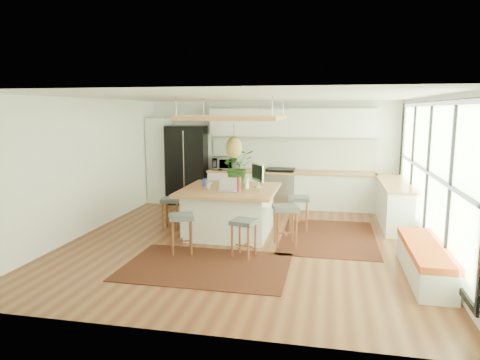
% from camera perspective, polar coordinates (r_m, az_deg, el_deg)
% --- Properties ---
extents(floor, '(7.00, 7.00, 0.00)m').
position_cam_1_polar(floor, '(8.37, 0.65, -8.03)').
color(floor, brown).
rests_on(floor, ground).
extents(ceiling, '(7.00, 7.00, 0.00)m').
position_cam_1_polar(ceiling, '(8.00, 0.69, 10.77)').
color(ceiling, white).
rests_on(ceiling, ground).
extents(wall_back, '(6.50, 0.00, 6.50)m').
position_cam_1_polar(wall_back, '(11.51, 4.02, 3.52)').
color(wall_back, white).
rests_on(wall_back, ground).
extents(wall_front, '(6.50, 0.00, 6.50)m').
position_cam_1_polar(wall_front, '(4.75, -7.48, -4.59)').
color(wall_front, white).
rests_on(wall_front, ground).
extents(wall_left, '(0.00, 7.00, 7.00)m').
position_cam_1_polar(wall_left, '(9.26, -19.49, 1.65)').
color(wall_left, white).
rests_on(wall_left, ground).
extents(wall_right, '(0.00, 7.00, 7.00)m').
position_cam_1_polar(wall_right, '(8.12, 23.81, 0.41)').
color(wall_right, white).
rests_on(wall_right, ground).
extents(window_wall, '(0.10, 6.20, 2.60)m').
position_cam_1_polar(window_wall, '(8.10, 23.63, 0.77)').
color(window_wall, black).
rests_on(window_wall, wall_right).
extents(pantry, '(0.55, 0.60, 2.25)m').
position_cam_1_polar(pantry, '(11.98, -10.34, 2.53)').
color(pantry, white).
rests_on(pantry, floor).
extents(back_counter_base, '(4.20, 0.60, 0.88)m').
position_cam_1_polar(back_counter_base, '(11.26, 6.52, -1.32)').
color(back_counter_base, white).
rests_on(back_counter_base, floor).
extents(back_counter_top, '(4.24, 0.64, 0.05)m').
position_cam_1_polar(back_counter_top, '(11.19, 6.56, 1.00)').
color(back_counter_top, '#AF693E').
rests_on(back_counter_top, back_counter_base).
extents(backsplash, '(4.20, 0.02, 0.80)m').
position_cam_1_polar(backsplash, '(11.43, 6.74, 3.44)').
color(backsplash, white).
rests_on(backsplash, wall_back).
extents(upper_cabinets, '(4.20, 0.34, 0.70)m').
position_cam_1_polar(upper_cabinets, '(11.22, 6.74, 7.43)').
color(upper_cabinets, white).
rests_on(upper_cabinets, wall_back).
extents(range, '(0.76, 0.62, 1.00)m').
position_cam_1_polar(range, '(11.27, 5.26, -0.98)').
color(range, '#A5A5AA').
rests_on(range, floor).
extents(right_counter_base, '(0.60, 2.50, 0.88)m').
position_cam_1_polar(right_counter_base, '(10.16, 19.40, -2.93)').
color(right_counter_base, white).
rests_on(right_counter_base, floor).
extents(right_counter_top, '(0.64, 2.54, 0.05)m').
position_cam_1_polar(right_counter_top, '(10.07, 19.54, -0.37)').
color(right_counter_top, '#AF693E').
rests_on(right_counter_top, right_counter_base).
extents(window_bench, '(0.52, 2.00, 0.50)m').
position_cam_1_polar(window_bench, '(7.15, 22.86, -9.69)').
color(window_bench, white).
rests_on(window_bench, floor).
extents(ceiling_panel, '(1.86, 1.86, 0.80)m').
position_cam_1_polar(ceiling_panel, '(8.46, -0.81, 6.28)').
color(ceiling_panel, '#AF693E').
rests_on(ceiling_panel, ceiling).
extents(rug_near, '(2.60, 1.80, 0.01)m').
position_cam_1_polar(rug_near, '(7.13, -4.44, -11.13)').
color(rug_near, black).
rests_on(rug_near, floor).
extents(rug_right, '(1.80, 2.60, 0.01)m').
position_cam_1_polar(rug_right, '(8.84, 11.39, -7.25)').
color(rug_right, black).
rests_on(rug_right, floor).
extents(fridge, '(1.09, 0.89, 2.06)m').
position_cam_1_polar(fridge, '(11.75, -6.83, 1.51)').
color(fridge, black).
rests_on(fridge, floor).
extents(island, '(1.85, 1.85, 0.93)m').
position_cam_1_polar(island, '(8.78, -1.34, -4.07)').
color(island, '#AF693E').
rests_on(island, floor).
extents(stool_near_left, '(0.53, 0.53, 0.69)m').
position_cam_1_polar(stool_near_left, '(7.70, -7.59, -6.89)').
color(stool_near_left, '#474D4F').
rests_on(stool_near_left, floor).
extents(stool_near_right, '(0.47, 0.47, 0.65)m').
position_cam_1_polar(stool_near_right, '(7.43, 0.50, -7.41)').
color(stool_near_right, '#474D4F').
rests_on(stool_near_right, floor).
extents(stool_right_front, '(0.54, 0.54, 0.74)m').
position_cam_1_polar(stool_right_front, '(8.12, 5.91, -6.02)').
color(stool_right_front, '#474D4F').
rests_on(stool_right_front, floor).
extents(stool_right_back, '(0.45, 0.45, 0.72)m').
position_cam_1_polar(stool_right_back, '(9.13, 7.63, -4.35)').
color(stool_right_back, '#474D4F').
rests_on(stool_right_back, floor).
extents(stool_left_side, '(0.43, 0.43, 0.66)m').
position_cam_1_polar(stool_left_side, '(9.25, -8.85, -4.21)').
color(stool_left_side, '#474D4F').
rests_on(stool_left_side, floor).
extents(laptop, '(0.41, 0.43, 0.27)m').
position_cam_1_polar(laptop, '(8.34, -1.57, -0.69)').
color(laptop, '#A5A5AA').
rests_on(laptop, island).
extents(monitor, '(0.44, 0.53, 0.48)m').
position_cam_1_polar(monitor, '(8.79, 2.30, 0.75)').
color(monitor, '#A5A5AA').
rests_on(monitor, island).
extents(microwave, '(0.63, 0.40, 0.40)m').
position_cam_1_polar(microwave, '(11.42, -2.05, 2.35)').
color(microwave, '#A5A5AA').
rests_on(microwave, back_counter_top).
extents(island_plant, '(0.95, 0.97, 0.56)m').
position_cam_1_polar(island_plant, '(9.15, -0.32, 1.22)').
color(island_plant, '#1E4C19').
rests_on(island_plant, island).
extents(island_bowl, '(0.24, 0.24, 0.06)m').
position_cam_1_polar(island_bowl, '(9.21, -4.16, -0.35)').
color(island_bowl, white).
rests_on(island_bowl, island).
extents(island_bottle_0, '(0.07, 0.07, 0.19)m').
position_cam_1_polar(island_bottle_0, '(8.91, -4.66, -0.24)').
color(island_bottle_0, '#2F3BBE').
rests_on(island_bottle_0, island).
extents(island_bottle_1, '(0.07, 0.07, 0.19)m').
position_cam_1_polar(island_bottle_1, '(8.63, -4.17, -0.54)').
color(island_bottle_1, '#BBB9C0').
rests_on(island_bottle_1, island).
extents(island_bottle_2, '(0.07, 0.07, 0.19)m').
position_cam_1_polar(island_bottle_2, '(8.33, -0.15, -0.86)').
color(island_bottle_2, maroon).
rests_on(island_bottle_2, island).
extents(island_bottle_3, '(0.07, 0.07, 0.19)m').
position_cam_1_polar(island_bottle_3, '(8.65, 0.98, -0.49)').
color(island_bottle_3, white).
rests_on(island_bottle_3, island).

